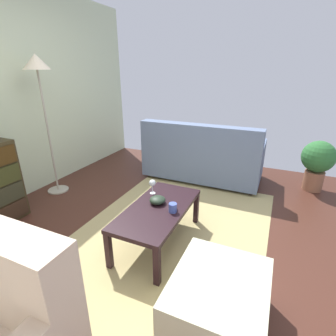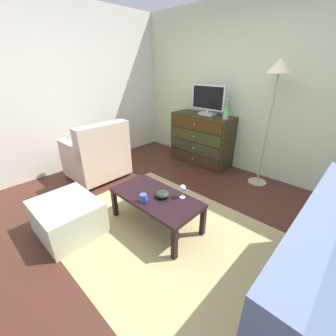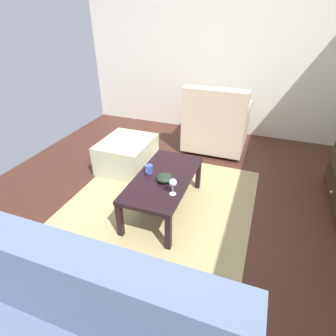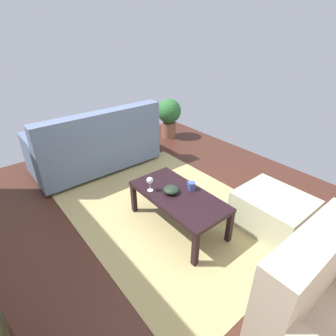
{
  "view_description": "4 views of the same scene",
  "coord_description": "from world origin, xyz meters",
  "px_view_note": "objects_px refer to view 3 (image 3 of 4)",
  "views": [
    {
      "loc": [
        -1.92,
        -1.09,
        1.63
      ],
      "look_at": [
        0.15,
        -0.16,
        0.74
      ],
      "focal_mm": 27.03,
      "sensor_mm": 36.0,
      "label": 1
    },
    {
      "loc": [
        1.49,
        -1.54,
        1.71
      ],
      "look_at": [
        0.23,
        -0.21,
        0.85
      ],
      "focal_mm": 23.28,
      "sensor_mm": 36.0,
      "label": 2
    },
    {
      "loc": [
        2.07,
        0.69,
        1.83
      ],
      "look_at": [
        0.11,
        -0.04,
        0.59
      ],
      "focal_mm": 29.2,
      "sensor_mm": 36.0,
      "label": 3
    },
    {
      "loc": [
        -1.64,
        1.32,
        1.92
      ],
      "look_at": [
        0.02,
        -0.03,
        0.72
      ],
      "focal_mm": 27.95,
      "sensor_mm": 36.0,
      "label": 4
    }
  ],
  "objects_px": {
    "wine_glass": "(173,183)",
    "ottoman": "(127,154)",
    "armchair": "(216,124)",
    "coffee_table": "(164,181)",
    "mug": "(149,169)",
    "bowl_decorative": "(165,178)"
  },
  "relations": [
    {
      "from": "wine_glass",
      "to": "mug",
      "type": "distance_m",
      "value": 0.43
    },
    {
      "from": "mug",
      "to": "ottoman",
      "type": "relative_size",
      "value": 0.16
    },
    {
      "from": "coffee_table",
      "to": "wine_glass",
      "type": "xyz_separation_m",
      "value": [
        0.24,
        0.18,
        0.16
      ]
    },
    {
      "from": "mug",
      "to": "armchair",
      "type": "height_order",
      "value": "armchair"
    },
    {
      "from": "mug",
      "to": "bowl_decorative",
      "type": "distance_m",
      "value": 0.22
    },
    {
      "from": "wine_glass",
      "to": "armchair",
      "type": "xyz_separation_m",
      "value": [
        -1.81,
        0.02,
        -0.13
      ]
    },
    {
      "from": "wine_glass",
      "to": "armchair",
      "type": "distance_m",
      "value": 1.82
    },
    {
      "from": "coffee_table",
      "to": "ottoman",
      "type": "height_order",
      "value": "coffee_table"
    },
    {
      "from": "wine_glass",
      "to": "ottoman",
      "type": "bearing_deg",
      "value": -133.13
    },
    {
      "from": "coffee_table",
      "to": "wine_glass",
      "type": "height_order",
      "value": "wine_glass"
    },
    {
      "from": "armchair",
      "to": "coffee_table",
      "type": "bearing_deg",
      "value": -7.1
    },
    {
      "from": "coffee_table",
      "to": "wine_glass",
      "type": "relative_size",
      "value": 6.67
    },
    {
      "from": "coffee_table",
      "to": "mug",
      "type": "xyz_separation_m",
      "value": [
        -0.01,
        -0.16,
        0.09
      ]
    },
    {
      "from": "wine_glass",
      "to": "ottoman",
      "type": "distance_m",
      "value": 1.32
    },
    {
      "from": "wine_glass",
      "to": "bowl_decorative",
      "type": "height_order",
      "value": "wine_glass"
    },
    {
      "from": "coffee_table",
      "to": "mug",
      "type": "bearing_deg",
      "value": -94.77
    },
    {
      "from": "coffee_table",
      "to": "bowl_decorative",
      "type": "relative_size",
      "value": 6.6
    },
    {
      "from": "coffee_table",
      "to": "bowl_decorative",
      "type": "bearing_deg",
      "value": 28.4
    },
    {
      "from": "coffee_table",
      "to": "mug",
      "type": "distance_m",
      "value": 0.19
    },
    {
      "from": "coffee_table",
      "to": "bowl_decorative",
      "type": "xyz_separation_m",
      "value": [
        0.07,
        0.04,
        0.08
      ]
    },
    {
      "from": "wine_glass",
      "to": "armchair",
      "type": "relative_size",
      "value": 0.17
    },
    {
      "from": "wine_glass",
      "to": "ottoman",
      "type": "relative_size",
      "value": 0.22
    }
  ]
}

